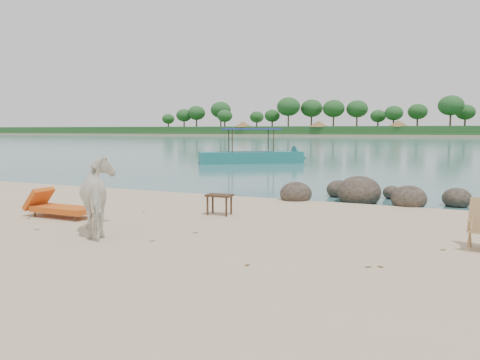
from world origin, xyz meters
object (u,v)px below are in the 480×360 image
object	(u,v)px
lounge_chair	(63,207)
boulders	(371,195)
boat_near	(251,134)
cow	(101,197)
side_table	(219,206)

from	to	relation	value
lounge_chair	boulders	bearing A→B (deg)	43.06
lounge_chair	boat_near	xyz separation A→B (m)	(-3.31, 19.26, 1.50)
boulders	cow	size ratio (longest dim) A/B	3.49
boulders	cow	world-z (taller)	cow
boulders	side_table	size ratio (longest dim) A/B	10.19
lounge_chair	boat_near	distance (m)	19.60
lounge_chair	boat_near	size ratio (longest dim) A/B	0.26
side_table	lounge_chair	distance (m)	3.64
boat_near	side_table	bearing A→B (deg)	-104.14
side_table	lounge_chair	xyz separation A→B (m)	(-3.18, -1.78, 0.04)
boat_near	boulders	bearing A→B (deg)	-89.75
side_table	lounge_chair	world-z (taller)	lounge_chair
boulders	side_table	world-z (taller)	boulders
side_table	lounge_chair	size ratio (longest dim) A/B	0.32
side_table	boat_near	distance (m)	18.71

